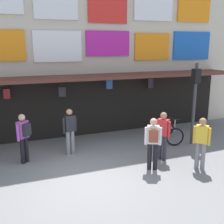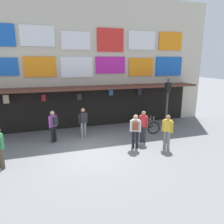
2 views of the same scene
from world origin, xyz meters
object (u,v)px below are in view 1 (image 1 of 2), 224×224
pedestrian_in_black (163,133)px  pedestrian_in_purple (153,140)px  pedestrian_in_yellow (201,141)px  pedestrian_in_red (24,135)px  traffic_light_far (195,91)px  bicycle_parked (170,132)px  pedestrian_in_blue (70,129)px

pedestrian_in_black → pedestrian_in_purple: bearing=-140.4°
pedestrian_in_yellow → pedestrian_in_red: (-5.15, 2.45, 0.04)m
traffic_light_far → pedestrian_in_black: bearing=-153.4°
pedestrian_in_purple → traffic_light_far: bearing=30.4°
traffic_light_far → pedestrian_in_red: size_ratio=1.90×
bicycle_parked → pedestrian_in_red: size_ratio=0.77×
pedestrian_in_black → pedestrian_in_red: same height
pedestrian_in_black → pedestrian_in_blue: (-2.83, 1.59, 0.00)m
pedestrian_in_purple → pedestrian_in_red: bearing=152.0°
bicycle_parked → pedestrian_in_blue: (-4.11, 0.07, 0.55)m
pedestrian_in_yellow → pedestrian_in_purple: size_ratio=1.00×
pedestrian_in_purple → pedestrian_in_blue: bearing=134.5°
pedestrian_in_yellow → pedestrian_in_purple: (-1.44, 0.48, 0.04)m
bicycle_parked → pedestrian_in_blue: pedestrian_in_blue is taller
pedestrian_in_blue → pedestrian_in_purple: bearing=-45.5°
bicycle_parked → pedestrian_in_yellow: bearing=-101.8°
bicycle_parked → pedestrian_in_purple: pedestrian_in_purple is taller
pedestrian_in_blue → pedestrian_in_yellow: bearing=-36.5°
pedestrian_in_purple → pedestrian_in_red: size_ratio=1.00×
pedestrian_in_yellow → pedestrian_in_purple: same height
pedestrian_in_purple → pedestrian_in_black: bearing=39.6°
traffic_light_far → pedestrian_in_black: 2.46m
bicycle_parked → pedestrian_in_red: 5.72m
traffic_light_far → bicycle_parked: bearing=139.1°
pedestrian_in_blue → pedestrian_in_red: same height
traffic_light_far → pedestrian_in_yellow: (-1.18, -2.02, -1.19)m
pedestrian_in_black → pedestrian_in_purple: 0.90m
pedestrian_in_yellow → pedestrian_in_red: same height
pedestrian_in_yellow → pedestrian_in_red: size_ratio=1.00×
traffic_light_far → pedestrian_in_purple: size_ratio=1.90×
bicycle_parked → pedestrian_in_purple: size_ratio=0.77×
traffic_light_far → pedestrian_in_purple: 3.25m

